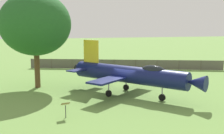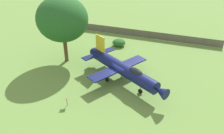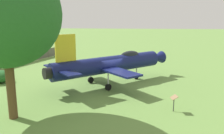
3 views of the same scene
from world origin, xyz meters
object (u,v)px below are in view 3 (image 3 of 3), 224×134
object	(u,v)px
display_jet	(112,64)
shade_tree	(4,14)
info_plaque	(174,99)
shrub_near_fence	(0,77)

from	to	relation	value
display_jet	shade_tree	distance (m)	11.10
display_jet	shade_tree	bearing A→B (deg)	-164.94
shade_tree	info_plaque	world-z (taller)	shade_tree
display_jet	shrub_near_fence	distance (m)	11.15
shrub_near_fence	info_plaque	size ratio (longest dim) A/B	1.94
shrub_near_fence	shade_tree	bearing A→B (deg)	-55.26
shade_tree	info_plaque	bearing A→B (deg)	11.36
shade_tree	shrub_near_fence	world-z (taller)	shade_tree
shade_tree	shrub_near_fence	distance (m)	11.26
display_jet	shrub_near_fence	xyz separation A→B (m)	(-11.05, -0.58, -1.39)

